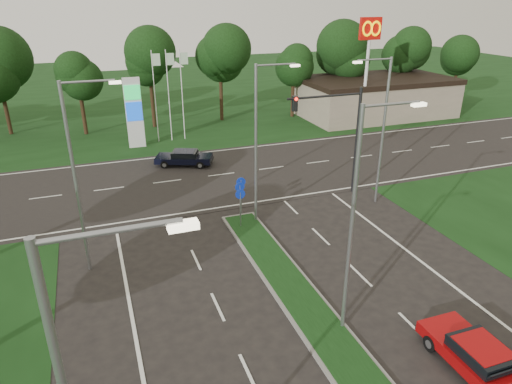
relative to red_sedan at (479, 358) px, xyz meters
name	(u,v)px	position (x,y,z in m)	size (l,w,h in m)	color
verge_far	(149,96)	(-4.04, 52.65, -0.65)	(160.00, 50.00, 0.02)	black
cross_road	(208,176)	(-4.04, 21.65, -0.65)	(160.00, 12.00, 0.02)	black
median_kerb	(351,367)	(-4.04, 1.65, -0.59)	(2.00, 26.00, 0.12)	slate
commercial_building	(375,97)	(17.96, 33.65, 1.35)	(16.00, 9.00, 4.00)	gray
streetlight_median_near	(358,213)	(-3.04, 3.65, 4.43)	(2.53, 0.22, 9.00)	gray
streetlight_median_far	(259,137)	(-3.04, 13.65, 4.43)	(2.53, 0.22, 9.00)	gray
streetlight_left_far	(79,170)	(-12.34, 11.65, 4.43)	(2.53, 0.22, 9.00)	gray
streetlight_right_far	(381,125)	(4.76, 13.65, 4.43)	(2.53, 0.22, 9.00)	gray
traffic_signal	(340,126)	(3.15, 15.65, 4.00)	(5.10, 0.42, 7.00)	black
median_signs	(240,194)	(-4.04, 14.05, 1.06)	(1.16, 1.76, 2.38)	gray
gas_pylon	(136,111)	(-7.83, 30.70, 2.55)	(5.80, 1.26, 8.00)	silver
mcdonalds_sign	(369,44)	(13.96, 29.62, 7.34)	(2.20, 0.47, 10.40)	silver
treeline_far	(165,55)	(-3.94, 37.58, 6.18)	(6.00, 6.00, 9.90)	black
red_sedan	(479,358)	(0.00, 0.00, 0.00)	(1.87, 4.41, 1.21)	#98080A
navy_sedan	(184,158)	(-5.15, 24.63, -0.02)	(4.62, 3.26, 1.18)	black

